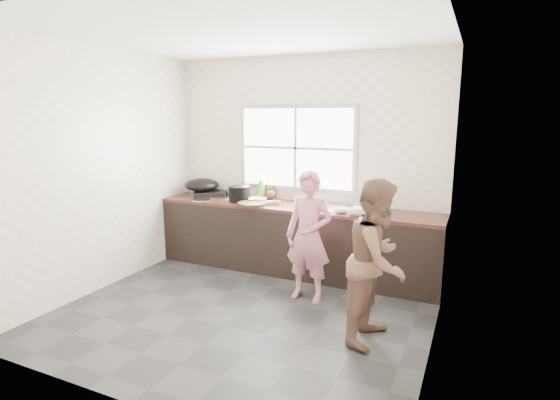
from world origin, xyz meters
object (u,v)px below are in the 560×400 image
at_px(bowl_mince, 258,200).
at_px(pot_lid_left, 201,200).
at_px(plate_food, 257,200).
at_px(bottle_brown_tall, 236,190).
at_px(woman, 309,241).
at_px(cutting_board, 252,204).
at_px(bowl_held, 340,210).
at_px(burner, 212,193).
at_px(bottle_brown_short, 271,193).
at_px(bowl_crabs, 358,212).
at_px(wok, 202,185).
at_px(person_side, 378,261).
at_px(dish_rack, 370,202).
at_px(black_pot, 239,194).
at_px(pot_lid_right, 230,199).
at_px(glass_jar, 238,193).
at_px(bottle_green, 261,187).

distance_m(bowl_mince, pot_lid_left, 0.77).
distance_m(plate_food, bottle_brown_tall, 0.45).
xyz_separation_m(woman, cutting_board, (-0.95, 0.51, 0.22)).
relative_size(bowl_held, bottle_brown_tall, 1.30).
relative_size(woman, burner, 3.05).
bearing_deg(bottle_brown_short, bowl_mince, -106.73).
bearing_deg(bowl_mince, woman, -35.87).
relative_size(bowl_crabs, bowl_held, 0.91).
bearing_deg(bowl_held, bowl_mince, 173.12).
xyz_separation_m(woman, wok, (-1.92, 0.82, 0.35)).
distance_m(woman, plate_food, 1.31).
bearing_deg(wok, bottle_brown_short, 7.20).
xyz_separation_m(plate_food, pot_lid_left, (-0.70, -0.26, -0.00)).
distance_m(person_side, bowl_crabs, 1.20).
distance_m(person_side, burner, 3.04).
height_order(bowl_crabs, bowl_held, bowl_held).
xyz_separation_m(cutting_board, dish_rack, (1.43, 0.17, 0.11)).
xyz_separation_m(person_side, black_pot, (-2.07, 1.22, 0.24)).
height_order(person_side, wok, person_side).
height_order(woman, bowl_crabs, woman).
distance_m(bowl_mince, plate_food, 0.09).
distance_m(bowl_crabs, plate_food, 1.43).
bearing_deg(plate_food, bowl_crabs, -9.61).
bearing_deg(pot_lid_right, bowl_crabs, -6.55).
distance_m(person_side, glass_jar, 2.71).
distance_m(bowl_mince, bottle_brown_tall, 0.52).
bearing_deg(bowl_mince, cutting_board, -83.22).
xyz_separation_m(plate_food, glass_jar, (-0.37, 0.16, 0.05)).
xyz_separation_m(bottle_green, burner, (-0.75, -0.04, -0.13)).
xyz_separation_m(woman, bowl_mince, (-0.98, 0.71, 0.23)).
xyz_separation_m(black_pot, plate_food, (0.20, 0.11, -0.09)).
distance_m(person_side, cutting_board, 2.10).
xyz_separation_m(bottle_green, pot_lid_right, (-0.36, -0.21, -0.15)).
bearing_deg(dish_rack, black_pot, 168.79).
bearing_deg(wok, pot_lid_left, -57.87).
height_order(bottle_brown_short, glass_jar, bottle_brown_short).
relative_size(black_pot, burner, 0.65).
relative_size(woman, bowl_crabs, 6.57).
xyz_separation_m(plate_food, wok, (-0.89, 0.04, 0.14)).
xyz_separation_m(person_side, wok, (-2.77, 1.37, 0.29)).
bearing_deg(black_pot, bowl_held, -4.01).
xyz_separation_m(person_side, bowl_mince, (-1.83, 1.26, 0.17)).
bearing_deg(burner, bowl_held, -9.82).
xyz_separation_m(bowl_mince, pot_lid_left, (-0.75, -0.19, -0.02)).
height_order(black_pot, dish_rack, dish_rack).
bearing_deg(bowl_crabs, wok, 172.98).
distance_m(bottle_brown_short, glass_jar, 0.50).
distance_m(bottle_brown_short, pot_lid_right, 0.55).
distance_m(cutting_board, bowl_mince, 0.20).
bearing_deg(bowl_held, pot_lid_right, 173.57).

